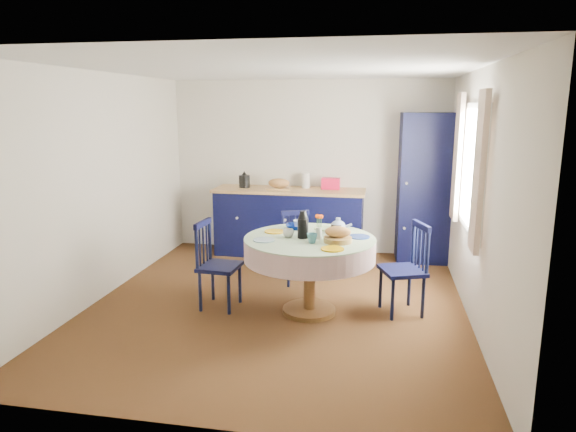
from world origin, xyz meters
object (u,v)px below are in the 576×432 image
Objects in this scene: mug_c at (336,229)px; dining_table at (310,249)px; mug_a at (288,233)px; mug_d at (297,224)px; chair_far at (298,247)px; chair_right at (406,268)px; cobalt_bowl at (296,227)px; kitchen_counter at (289,221)px; mug_b at (312,238)px; pantry_cabinet at (425,188)px; chair_left at (216,264)px.

dining_table is at bearing -134.91° from mug_c.
mug_a reaches higher than mug_d.
mug_d reaches higher than chair_far.
chair_right reaches higher than cobalt_bowl.
mug_d is at bearing 116.46° from dining_table.
kitchen_counter reaches higher than mug_c.
mug_b is 0.49m from mug_c.
dining_table is 12.22× the size of mug_a.
cobalt_bowl is (-0.25, 0.54, -0.02)m from mug_b.
chair_right reaches higher than chair_far.
pantry_cabinet is at bearing 62.34° from mug_b.
mug_d is (-1.18, 0.22, 0.37)m from chair_right.
chair_right is at bearing 22.94° from mug_b.
mug_a is (-1.20, -0.22, 0.37)m from chair_right.
chair_left is (-2.29, -2.17, -0.54)m from pantry_cabinet.
chair_far is 0.75m from cobalt_bowl.
dining_table is (-1.28, -2.16, -0.33)m from pantry_cabinet.
pantry_cabinet is 2.30m from mug_d.
chair_left is 1.34m from mug_c.
dining_table is 1.55× the size of chair_far.
chair_left reaches higher than cobalt_bowl.
mug_c is (0.47, 0.27, 0.00)m from mug_a.
chair_right is at bearing 10.94° from dining_table.
chair_left is (-0.41, -2.13, -0.02)m from kitchen_counter.
chair_right is 1.25m from cobalt_bowl.
cobalt_bowl is (-1.19, 0.15, 0.36)m from chair_right.
kitchen_counter is 2.21m from dining_table.
dining_table is 0.27m from mug_b.
mug_b is at bearing -120.58° from pantry_cabinet.
mug_c reaches higher than chair_far.
kitchen_counter is at bearing 105.56° from mug_b.
dining_table is at bearing -73.68° from kitchen_counter.
chair_far is 9.47× the size of mug_d.
mug_c reaches higher than mug_a.
kitchen_counter is at bearing 114.27° from mug_c.
mug_c is at bearing -11.66° from cobalt_bowl.
dining_table is 0.28m from mug_a.
kitchen_counter is 18.01× the size of mug_c.
pantry_cabinet is 22.32× the size of mug_d.
pantry_cabinet is 18.58× the size of mug_a.
mug_b is (0.65, -2.32, 0.37)m from kitchen_counter.
mug_b is at bearing -77.91° from dining_table.
pantry_cabinet is (1.89, 0.04, 0.53)m from kitchen_counter.
mug_d is (-0.20, 0.41, 0.17)m from dining_table.
mug_b is at bearing -68.09° from mug_d.
dining_table reaches higher than chair_far.
pantry_cabinet is 2.06m from chair_right.
pantry_cabinet is 2.67m from mug_b.
mug_d is (-0.44, 0.16, -0.00)m from mug_c.
mug_b is 0.47× the size of cobalt_bowl.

